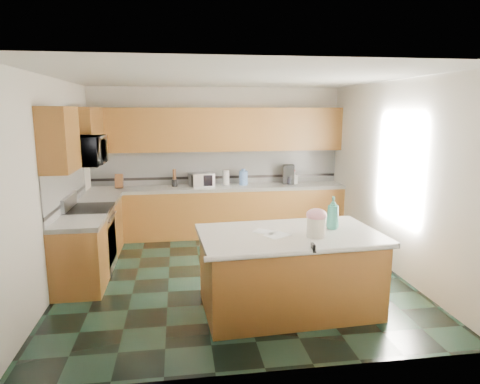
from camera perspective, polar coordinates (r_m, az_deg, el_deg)
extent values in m
plane|color=black|center=(6.15, -0.93, -10.97)|extent=(4.60, 4.60, 0.00)
plane|color=white|center=(5.72, -1.02, 15.02)|extent=(4.60, 4.60, 0.00)
cube|color=silver|center=(8.07, -3.08, 4.20)|extent=(4.60, 0.04, 2.70)
cube|color=silver|center=(3.54, 3.83, -4.49)|extent=(4.60, 0.04, 2.70)
cube|color=silver|center=(5.95, -23.72, 0.90)|extent=(0.04, 4.60, 2.70)
cube|color=silver|center=(6.49, 19.80, 1.94)|extent=(0.04, 4.60, 2.70)
cube|color=#503112|center=(7.91, -2.80, -2.70)|extent=(4.60, 0.60, 0.86)
cube|color=white|center=(7.82, -2.83, 0.58)|extent=(4.60, 0.64, 0.06)
cube|color=#503112|center=(7.83, -3.00, 8.33)|extent=(4.60, 0.33, 0.78)
cube|color=silver|center=(8.05, -3.05, 3.36)|extent=(4.60, 0.02, 0.63)
cube|color=black|center=(8.07, -3.03, 1.98)|extent=(4.60, 0.01, 0.05)
cube|color=#503112|center=(7.30, -18.10, -4.40)|extent=(0.60, 0.82, 0.86)
cube|color=white|center=(7.20, -18.32, -0.86)|extent=(0.64, 0.82, 0.06)
cube|color=#503112|center=(5.87, -20.60, -8.29)|extent=(0.60, 0.72, 0.86)
cube|color=white|center=(5.74, -20.90, -3.94)|extent=(0.64, 0.72, 0.06)
cube|color=silver|center=(6.49, -22.11, 0.74)|extent=(0.02, 2.30, 0.63)
cube|color=black|center=(6.52, -21.93, -0.94)|extent=(0.01, 2.30, 0.05)
cube|color=#503112|center=(7.23, -19.70, 7.50)|extent=(0.33, 1.09, 0.78)
cube|color=#503112|center=(5.61, -22.98, 6.48)|extent=(0.33, 0.72, 0.78)
cube|color=#B7B7BC|center=(6.55, -19.26, -6.12)|extent=(0.60, 0.76, 0.88)
cube|color=black|center=(6.52, -16.72, -6.43)|extent=(0.02, 0.68, 0.55)
cube|color=black|center=(6.44, -19.51, -2.19)|extent=(0.62, 0.78, 0.04)
cylinder|color=#B7B7BC|center=(6.41, -16.63, -3.18)|extent=(0.02, 0.66, 0.02)
cube|color=#B7B7BC|center=(6.47, -21.83, -1.20)|extent=(0.06, 0.76, 0.18)
imported|color=#B7B7BC|center=(6.31, -19.99, 5.19)|extent=(0.50, 0.73, 0.41)
cube|color=#503112|center=(5.05, 6.52, -10.77)|extent=(1.99, 1.21, 0.86)
cube|color=white|center=(4.90, 6.63, -5.76)|extent=(2.10, 1.32, 0.06)
cylinder|color=white|center=(4.35, 8.67, -7.99)|extent=(2.03, 0.18, 0.06)
cylinder|color=beige|center=(4.76, 10.11, -4.65)|extent=(0.23, 0.23, 0.21)
ellipsoid|color=pink|center=(4.72, 10.17, -3.01)|extent=(0.22, 0.22, 0.14)
cylinder|color=tan|center=(4.71, 10.19, -2.44)|extent=(0.07, 0.03, 0.03)
sphere|color=tan|center=(4.70, 9.76, -2.46)|extent=(0.04, 0.04, 0.04)
sphere|color=tan|center=(4.72, 10.61, -2.42)|extent=(0.04, 0.04, 0.04)
imported|color=teal|center=(5.09, 12.29, -2.73)|extent=(0.19, 0.19, 0.38)
cube|color=white|center=(4.78, 5.00, -5.76)|extent=(0.33, 0.31, 0.00)
cube|color=white|center=(4.91, 3.35, -5.29)|extent=(0.31, 0.29, 0.00)
cube|color=black|center=(4.38, 9.72, -7.33)|extent=(0.03, 0.09, 0.08)
cylinder|color=black|center=(4.34, 9.94, -7.80)|extent=(0.01, 0.06, 0.01)
cube|color=#472814|center=(7.88, -15.82, 1.39)|extent=(0.14, 0.19, 0.27)
cylinder|color=black|center=(7.85, -8.72, 1.20)|extent=(0.10, 0.10, 0.13)
cylinder|color=#472814|center=(7.82, -8.75, 2.35)|extent=(0.06, 0.06, 0.19)
cube|color=#B7B7BC|center=(7.82, -5.13, 1.66)|extent=(0.48, 0.39, 0.24)
cube|color=black|center=(7.69, -5.07, 1.50)|extent=(0.37, 0.01, 0.20)
cylinder|color=white|center=(7.90, -1.88, 1.91)|extent=(0.12, 0.12, 0.27)
cylinder|color=#B7B7BC|center=(7.92, -1.87, 1.00)|extent=(0.18, 0.18, 0.01)
cylinder|color=#587EBD|center=(7.91, 0.45, 1.89)|extent=(0.16, 0.16, 0.26)
cylinder|color=#587EBD|center=(7.88, 0.45, 2.97)|extent=(0.07, 0.07, 0.04)
cube|color=black|center=(8.09, 6.50, 2.35)|extent=(0.25, 0.27, 0.35)
cylinder|color=black|center=(8.06, 6.57, 1.57)|extent=(0.15, 0.15, 0.15)
imported|color=white|center=(8.10, 7.25, 1.92)|extent=(0.12, 0.12, 0.23)
cylinder|color=red|center=(8.08, 7.27, 2.84)|extent=(0.02, 0.02, 0.03)
cube|color=white|center=(6.28, 20.49, 3.00)|extent=(0.02, 1.40, 1.10)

